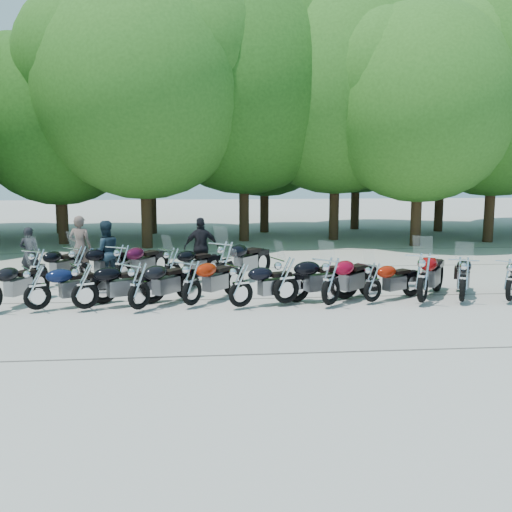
{
  "coord_description": "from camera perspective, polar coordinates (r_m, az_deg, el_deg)",
  "views": [
    {
      "loc": [
        -1.36,
        -13.32,
        3.39
      ],
      "look_at": [
        0.0,
        1.5,
        1.1
      ],
      "focal_mm": 42.0,
      "sensor_mm": 36.0,
      "label": 1
    }
  ],
  "objects": [
    {
      "name": "motorcycle_10",
      "position": [
        15.39,
        19.11,
        -1.98
      ],
      "size": [
        1.64,
        2.39,
        1.31
      ],
      "primitive_type": null,
      "rotation": [
        0.0,
        0.0,
        2.69
      ],
      "color": "black",
      "rests_on": "ground"
    },
    {
      "name": "motorcycle_14",
      "position": [
        16.9,
        -12.61,
        -0.72
      ],
      "size": [
        1.89,
        2.39,
        1.34
      ],
      "primitive_type": null,
      "rotation": [
        0.0,
        0.0,
        2.57
      ],
      "color": "#39071F",
      "rests_on": "ground"
    },
    {
      "name": "rider_3",
      "position": [
        18.58,
        -16.39,
        0.82
      ],
      "size": [
        0.77,
        0.6,
        1.89
      ],
      "primitive_type": "imported",
      "rotation": [
        0.0,
        0.0,
        2.91
      ],
      "color": "brown",
      "rests_on": "ground"
    },
    {
      "name": "rider_2",
      "position": [
        18.14,
        -5.23,
        0.83
      ],
      "size": [
        1.11,
        0.59,
        1.81
      ],
      "primitive_type": "imported",
      "rotation": [
        0.0,
        0.0,
        3.29
      ],
      "color": "black",
      "rests_on": "ground"
    },
    {
      "name": "motorcycle_9",
      "position": [
        14.95,
        15.63,
        -1.86
      ],
      "size": [
        2.04,
        2.57,
        1.45
      ],
      "primitive_type": null,
      "rotation": [
        0.0,
        0.0,
        2.57
      ],
      "color": "#840406",
      "rests_on": "ground"
    },
    {
      "name": "motorcycle_3",
      "position": [
        14.02,
        -11.1,
        -2.68
      ],
      "size": [
        2.03,
        2.21,
        1.3
      ],
      "primitive_type": null,
      "rotation": [
        0.0,
        0.0,
        2.44
      ],
      "color": "black",
      "rests_on": "ground"
    },
    {
      "name": "rider_0",
      "position": [
        18.76,
        -20.75,
        0.21
      ],
      "size": [
        0.63,
        0.47,
        1.58
      ],
      "primitive_type": "imported",
      "rotation": [
        0.0,
        0.0,
        2.97
      ],
      "color": "black",
      "rests_on": "ground"
    },
    {
      "name": "tree_11",
      "position": [
        29.92,
        -10.09,
        12.65
      ],
      "size": [
        7.56,
        7.56,
        9.28
      ],
      "color": "#3A2614",
      "rests_on": "ground"
    },
    {
      "name": "motorcycle_12",
      "position": [
        17.36,
        -20.03,
        -0.95
      ],
      "size": [
        1.75,
        2.24,
        1.25
      ],
      "primitive_type": null,
      "rotation": [
        0.0,
        0.0,
        2.58
      ],
      "color": "black",
      "rests_on": "ground"
    },
    {
      "name": "motorcycle_4",
      "position": [
        14.24,
        -6.15,
        -2.42
      ],
      "size": [
        2.0,
        2.19,
        1.29
      ],
      "primitive_type": null,
      "rotation": [
        0.0,
        0.0,
        2.44
      ],
      "color": "#961B05",
      "rests_on": "ground"
    },
    {
      "name": "tree_10",
      "position": [
        31.16,
        -18.54,
        12.48
      ],
      "size": [
        7.78,
        7.78,
        9.55
      ],
      "color": "#3A2614",
      "rests_on": "ground"
    },
    {
      "name": "motorcycle_16",
      "position": [
        16.64,
        -2.91,
        -0.51
      ],
      "size": [
        2.2,
        2.45,
        1.43
      ],
      "primitive_type": null,
      "rotation": [
        0.0,
        0.0,
        2.46
      ],
      "color": "black",
      "rests_on": "ground"
    },
    {
      "name": "motorcycle_11",
      "position": [
        15.88,
        23.13,
        -2.01
      ],
      "size": [
        1.93,
        2.11,
        1.24
      ],
      "primitive_type": null,
      "rotation": [
        0.0,
        0.0,
        2.44
      ],
      "color": "black",
      "rests_on": "ground"
    },
    {
      "name": "motorcycle_8",
      "position": [
        14.83,
        11.06,
        -2.34
      ],
      "size": [
        2.07,
        1.6,
        1.16
      ],
      "primitive_type": null,
      "rotation": [
        0.0,
        0.0,
        2.12
      ],
      "color": "#901605",
      "rests_on": "ground"
    },
    {
      "name": "rider_1",
      "position": [
        17.55,
        -14.17,
        0.34
      ],
      "size": [
        1.08,
        0.98,
        1.81
      ],
      "primitive_type": "imported",
      "rotation": [
        0.0,
        0.0,
        3.55
      ],
      "color": "#1B2C39",
      "rests_on": "ground"
    },
    {
      "name": "tree_12",
      "position": [
        30.05,
        0.82,
        13.21
      ],
      "size": [
        7.88,
        7.88,
        9.67
      ],
      "color": "#3A2614",
      "rests_on": "ground"
    },
    {
      "name": "tree_4",
      "position": [
        26.68,
        -1.18,
        15.74
      ],
      "size": [
        9.13,
        9.13,
        11.2
      ],
      "color": "#3A2614",
      "rests_on": "ground"
    },
    {
      "name": "motorcycle_15",
      "position": [
        16.77,
        -7.98,
        -0.85
      ],
      "size": [
        2.06,
        1.97,
        1.24
      ],
      "primitive_type": null,
      "rotation": [
        0.0,
        0.0,
        2.32
      ],
      "color": "black",
      "rests_on": "ground"
    },
    {
      "name": "tree_3",
      "position": [
        24.83,
        -10.71,
        15.38
      ],
      "size": [
        8.7,
        8.7,
        10.67
      ],
      "color": "#3A2614",
      "rests_on": "ground"
    },
    {
      "name": "motorcycle_13",
      "position": [
        17.05,
        -16.46,
        -0.8
      ],
      "size": [
        2.18,
        2.19,
        1.34
      ],
      "primitive_type": null,
      "rotation": [
        0.0,
        0.0,
        2.36
      ],
      "color": "black",
      "rests_on": "ground"
    },
    {
      "name": "motorcycle_1",
      "position": [
        14.63,
        -20.15,
        -2.72
      ],
      "size": [
        2.24,
        1.63,
        1.24
      ],
      "primitive_type": null,
      "rotation": [
        0.0,
        0.0,
        2.07
      ],
      "color": "#0B1333",
      "rests_on": "ground"
    },
    {
      "name": "motorcycle_5",
      "position": [
        14.02,
        -1.46,
        -2.66
      ],
      "size": [
        2.27,
        1.5,
        1.24
      ],
      "primitive_type": null,
      "rotation": [
        0.0,
        0.0,
        1.99
      ],
      "color": "black",
      "rests_on": "ground"
    },
    {
      "name": "tree_7",
      "position": [
        28.23,
        21.92,
        14.24
      ],
      "size": [
        8.79,
        8.79,
        10.79
      ],
      "color": "#3A2614",
      "rests_on": "ground"
    },
    {
      "name": "motorcycle_7",
      "position": [
        14.29,
        7.14,
        -2.24
      ],
      "size": [
        2.24,
        2.21,
        1.36
      ],
      "primitive_type": null,
      "rotation": [
        0.0,
        0.0,
        2.34
      ],
      "color": "maroon",
      "rests_on": "ground"
    },
    {
      "name": "tree_5",
      "position": [
        27.38,
        7.66,
        15.35
      ],
      "size": [
        9.04,
        9.04,
        11.1
      ],
      "color": "#3A2614",
      "rests_on": "ground"
    },
    {
      "name": "tree_6",
      "position": [
        25.85,
        15.41,
        13.82
      ],
      "size": [
        8.0,
        8.0,
        9.82
      ],
      "color": "#3A2614",
      "rests_on": "ground"
    },
    {
      "name": "motorcycle_6",
      "position": [
        14.37,
        2.9,
        -2.16
      ],
      "size": [
        2.49,
        1.53,
        1.35
      ],
      "primitive_type": null,
      "rotation": [
        0.0,
        0.0,
        1.94
      ],
      "color": "black",
      "rests_on": "ground"
    },
    {
      "name": "tree_2",
      "position": [
        26.88,
        -18.34,
        12.42
      ],
      "size": [
        7.31,
        7.31,
        8.97
      ],
      "color": "#3A2614",
      "rests_on": "ground"
    },
    {
      "name": "ground",
      "position": [
        13.81,
        0.57,
        -5.46
      ],
      "size": [
        90.0,
        90.0,
        0.0
      ],
      "primitive_type": "plane",
      "color": "#99968B",
      "rests_on": "ground"
    },
    {
      "name": "motorcycle_2",
      "position": [
        14.36,
        -15.98,
        -2.65
      ],
      "size": [
        2.33,
        1.59,
        1.27
      ],
      "primitive_type": null,
      "rotation": [
        0.0,
        0.0,
        2.02
      ],
      "color": "black",
      "rests_on": "ground"
    },
    {
      "name": "tree_13",
      "position": [
        31.94,
        9.63,
        13.39
      ],
      "size": [
        8.31,
        8.31,
        10.2
      ],
      "color": "#3A2614",
      "rests_on": "ground"
    },
    {
      "name": "tree_14",
      "position": [
        31.88,
        17.4,
        12.75
      ],
      "size": [
        8.02,
        8.02,
        9.84
      ],
      "color": "#3A2614",
      "rests_on": "ground"
    }
  ]
}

